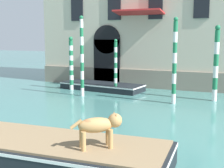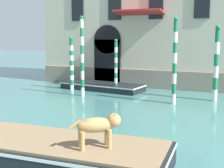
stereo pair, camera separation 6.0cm
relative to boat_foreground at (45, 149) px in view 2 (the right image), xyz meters
name	(u,v)px [view 2 (the right image)]	position (x,y,z in m)	size (l,w,h in m)	color
boat_foreground	(45,149)	(0.00, 0.00, 0.00)	(7.01, 2.64, 0.65)	black
dog_on_deck	(99,125)	(1.67, -0.04, 0.88)	(1.11, 0.91, 0.88)	tan
boat_moored_near_palazzo	(102,86)	(-3.45, 11.27, -0.12)	(5.63, 2.55, 0.43)	black
mooring_pole_0	(82,56)	(-3.59, 8.88, 1.96)	(0.21, 0.21, 4.58)	white
mooring_pole_1	(116,66)	(-2.16, 10.47, 1.30)	(0.19, 0.19, 3.27)	white
mooring_pole_2	(72,63)	(-5.28, 10.57, 1.38)	(0.26, 0.26, 3.41)	white
mooring_pole_3	(175,61)	(1.71, 8.85, 1.86)	(0.22, 0.22, 4.38)	white
mooring_pole_4	(216,63)	(3.59, 10.38, 1.68)	(0.27, 0.27, 4.01)	white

